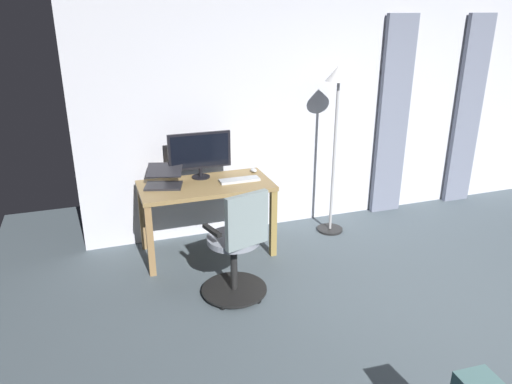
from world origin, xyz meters
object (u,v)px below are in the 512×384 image
(office_chair, at_px, (238,249))
(computer_mouse, at_px, (254,170))
(floor_lamp, at_px, (337,105))
(computer_keyboard, at_px, (239,180))
(computer_monitor, at_px, (200,152))
(laptop, at_px, (164,180))
(desk, at_px, (206,194))

(office_chair, relative_size, computer_mouse, 9.78)
(office_chair, distance_m, floor_lamp, 1.88)
(floor_lamp, bearing_deg, computer_mouse, -9.95)
(office_chair, bearing_deg, computer_keyboard, 55.34)
(computer_mouse, relative_size, floor_lamp, 0.06)
(computer_keyboard, relative_size, floor_lamp, 0.22)
(computer_monitor, distance_m, laptop, 0.45)
(desk, xyz_separation_m, computer_mouse, (-0.55, -0.19, 0.12))
(desk, distance_m, computer_mouse, 0.60)
(desk, distance_m, floor_lamp, 1.59)
(computer_mouse, bearing_deg, computer_monitor, -0.93)
(office_chair, height_order, laptop, office_chair)
(laptop, xyz_separation_m, floor_lamp, (-1.77, 0.04, 0.61))
(computer_mouse, bearing_deg, desk, 19.23)
(laptop, bearing_deg, computer_monitor, -146.68)
(desk, relative_size, computer_keyboard, 3.22)
(desk, bearing_deg, floor_lamp, -178.13)
(computer_keyboard, distance_m, computer_mouse, 0.32)
(desk, bearing_deg, office_chair, 93.06)
(computer_monitor, bearing_deg, desk, 90.08)
(computer_monitor, relative_size, computer_keyboard, 1.58)
(computer_keyboard, bearing_deg, laptop, -9.70)
(computer_keyboard, relative_size, laptop, 0.92)
(computer_keyboard, height_order, floor_lamp, floor_lamp)
(computer_keyboard, bearing_deg, floor_lamp, -175.81)
(laptop, bearing_deg, desk, -176.35)
(computer_mouse, bearing_deg, computer_keyboard, 45.35)
(office_chair, relative_size, computer_keyboard, 2.50)
(computer_keyboard, height_order, laptop, laptop)
(office_chair, xyz_separation_m, computer_monitor, (0.05, -1.08, 0.53))
(office_chair, relative_size, computer_monitor, 1.58)
(computer_keyboard, height_order, computer_mouse, computer_mouse)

